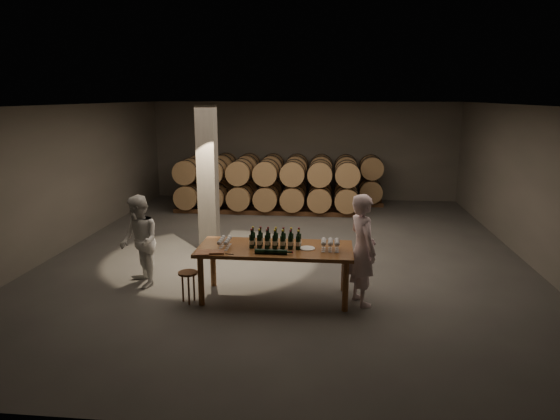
# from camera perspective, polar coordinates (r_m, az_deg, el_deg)

# --- Properties ---
(room) EXTENTS (12.00, 12.00, 12.00)m
(room) POSITION_cam_1_polar(r_m,az_deg,el_deg) (11.16, -8.25, 3.58)
(room) COLOR #494744
(room) RESTS_ON ground
(tasting_table) EXTENTS (2.60, 1.10, 0.90)m
(tasting_table) POSITION_cam_1_polar(r_m,az_deg,el_deg) (8.44, -0.57, -4.96)
(tasting_table) COLOR brown
(tasting_table) RESTS_ON ground
(barrel_stack_back) EXTENTS (6.26, 0.95, 1.57)m
(barrel_stack_back) POSITION_cam_1_polar(r_m,az_deg,el_deg) (15.96, 0.49, 3.71)
(barrel_stack_back) COLOR brown
(barrel_stack_back) RESTS_ON ground
(barrel_stack_front) EXTENTS (5.48, 0.95, 1.57)m
(barrel_stack_front) POSITION_cam_1_polar(r_m,az_deg,el_deg) (14.63, -1.55, 2.85)
(barrel_stack_front) COLOR brown
(barrel_stack_front) RESTS_ON ground
(bottle_cluster) EXTENTS (0.86, 0.23, 0.33)m
(bottle_cluster) POSITION_cam_1_polar(r_m,az_deg,el_deg) (8.38, -0.54, -3.52)
(bottle_cluster) COLOR black
(bottle_cluster) RESTS_ON tasting_table
(lying_bottles) EXTENTS (0.62, 0.08, 0.08)m
(lying_bottles) POSITION_cam_1_polar(r_m,az_deg,el_deg) (8.05, -0.96, -4.78)
(lying_bottles) COLOR black
(lying_bottles) RESTS_ON tasting_table
(glass_cluster_left) EXTENTS (0.19, 0.41, 0.16)m
(glass_cluster_left) POSITION_cam_1_polar(r_m,az_deg,el_deg) (8.44, -6.36, -3.49)
(glass_cluster_left) COLOR silver
(glass_cluster_left) RESTS_ON tasting_table
(glass_cluster_right) EXTENTS (0.31, 0.31, 0.18)m
(glass_cluster_right) POSITION_cam_1_polar(r_m,az_deg,el_deg) (8.27, 5.78, -3.70)
(glass_cluster_right) COLOR silver
(glass_cluster_right) RESTS_ON tasting_table
(plate) EXTENTS (0.26, 0.26, 0.02)m
(plate) POSITION_cam_1_polar(r_m,az_deg,el_deg) (8.35, 3.11, -4.39)
(plate) COLOR white
(plate) RESTS_ON tasting_table
(notebook_near) EXTENTS (0.27, 0.23, 0.03)m
(notebook_near) POSITION_cam_1_polar(r_m,az_deg,el_deg) (8.18, -7.24, -4.79)
(notebook_near) COLOR brown
(notebook_near) RESTS_ON tasting_table
(notebook_corner) EXTENTS (0.27, 0.32, 0.02)m
(notebook_corner) POSITION_cam_1_polar(r_m,az_deg,el_deg) (8.19, -8.85, -4.84)
(notebook_corner) COLOR brown
(notebook_corner) RESTS_ON tasting_table
(pen) EXTENTS (0.14, 0.04, 0.01)m
(pen) POSITION_cam_1_polar(r_m,az_deg,el_deg) (8.09, -5.81, -5.03)
(pen) COLOR black
(pen) RESTS_ON tasting_table
(stool) EXTENTS (0.32, 0.32, 0.54)m
(stool) POSITION_cam_1_polar(r_m,az_deg,el_deg) (8.51, -10.47, -7.59)
(stool) COLOR brown
(stool) RESTS_ON ground
(person_man) EXTENTS (0.67, 0.80, 1.86)m
(person_man) POSITION_cam_1_polar(r_m,az_deg,el_deg) (8.30, 9.40, -4.49)
(person_man) COLOR white
(person_man) RESTS_ON ground
(person_woman) EXTENTS (0.99, 1.03, 1.67)m
(person_woman) POSITION_cam_1_polar(r_m,az_deg,el_deg) (9.32, -15.80, -3.47)
(person_woman) COLOR white
(person_woman) RESTS_ON ground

